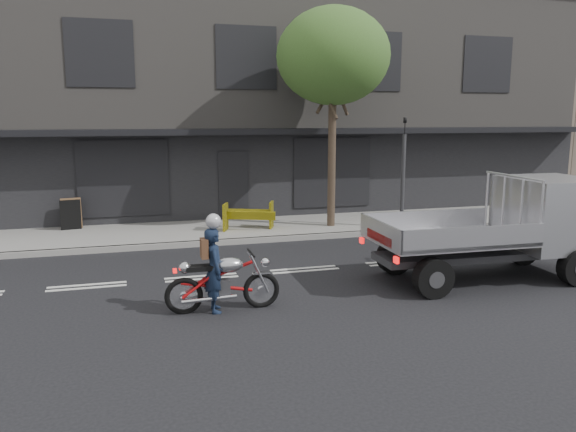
# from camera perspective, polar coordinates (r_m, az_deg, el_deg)

# --- Properties ---
(ground) EXTENTS (80.00, 80.00, 0.00)m
(ground) POSITION_cam_1_polar(r_m,az_deg,el_deg) (13.14, 1.71, -5.48)
(ground) COLOR black
(ground) RESTS_ON ground
(sidewalk) EXTENTS (32.00, 3.20, 0.15)m
(sidewalk) POSITION_cam_1_polar(r_m,az_deg,el_deg) (17.53, -2.96, -1.28)
(sidewalk) COLOR gray
(sidewalk) RESTS_ON ground
(kerb) EXTENTS (32.00, 0.20, 0.15)m
(kerb) POSITION_cam_1_polar(r_m,az_deg,el_deg) (16.01, -1.66, -2.36)
(kerb) COLOR gray
(kerb) RESTS_ON ground
(building_main) EXTENTS (26.00, 10.00, 8.00)m
(building_main) POSITION_cam_1_polar(r_m,az_deg,el_deg) (23.68, -6.73, 11.15)
(building_main) COLOR slate
(building_main) RESTS_ON ground
(street_tree) EXTENTS (3.40, 3.40, 6.74)m
(street_tree) POSITION_cam_1_polar(r_m,az_deg,el_deg) (17.44, 4.61, 15.82)
(street_tree) COLOR #382B21
(street_tree) RESTS_ON ground
(traffic_light_pole) EXTENTS (0.12, 0.12, 3.50)m
(traffic_light_pole) POSITION_cam_1_polar(r_m,az_deg,el_deg) (17.48, 11.59, 3.72)
(traffic_light_pole) COLOR #2D2D30
(traffic_light_pole) RESTS_ON ground
(motorcycle) EXTENTS (2.12, 0.62, 1.09)m
(motorcycle) POSITION_cam_1_polar(r_m,az_deg,el_deg) (10.38, -6.62, -6.56)
(motorcycle) COLOR black
(motorcycle) RESTS_ON ground
(rider) EXTENTS (0.38, 0.57, 1.55)m
(rider) POSITION_cam_1_polar(r_m,az_deg,el_deg) (10.30, -7.48, -5.46)
(rider) COLOR #131E34
(rider) RESTS_ON ground
(flatbed_ute) EXTENTS (5.01, 2.18, 2.29)m
(flatbed_ute) POSITION_cam_1_polar(r_m,az_deg,el_deg) (13.48, 23.46, -0.21)
(flatbed_ute) COLOR black
(flatbed_ute) RESTS_ON ground
(construction_barrier) EXTENTS (1.64, 1.16, 0.85)m
(construction_barrier) POSITION_cam_1_polar(r_m,az_deg,el_deg) (16.80, -3.86, -0.05)
(construction_barrier) COLOR yellow
(construction_barrier) RESTS_ON sidewalk
(sandwich_board) EXTENTS (0.64, 0.48, 0.93)m
(sandwich_board) POSITION_cam_1_polar(r_m,az_deg,el_deg) (18.04, -21.22, 0.11)
(sandwich_board) COLOR black
(sandwich_board) RESTS_ON sidewalk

